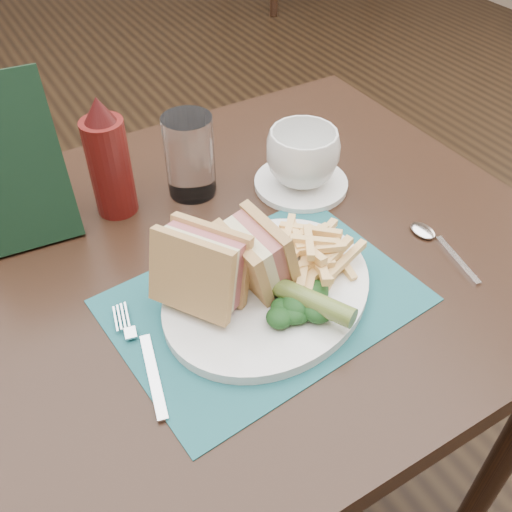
{
  "coord_description": "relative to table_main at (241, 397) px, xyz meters",
  "views": [
    {
      "loc": [
        -0.29,
        -1.03,
        1.29
      ],
      "look_at": [
        -0.01,
        -0.57,
        0.8
      ],
      "focal_mm": 40.0,
      "sensor_mm": 36.0,
      "label": 1
    }
  ],
  "objects": [
    {
      "name": "pickle_spear",
      "position": [
        0.01,
        -0.16,
        0.41
      ],
      "size": [
        0.08,
        0.12,
        0.03
      ],
      "primitive_type": "cylinder",
      "rotation": [
        1.54,
        0.0,
        0.45
      ],
      "color": "#506426",
      "rests_on": "plate"
    },
    {
      "name": "saucer",
      "position": [
        0.16,
        0.08,
        0.38
      ],
      "size": [
        0.17,
        0.17,
        0.01
      ],
      "primitive_type": "cylinder",
      "rotation": [
        0.0,
        0.0,
        -0.16
      ],
      "color": "white",
      "rests_on": "table_main"
    },
    {
      "name": "sandwich_half_b",
      "position": [
        -0.04,
        -0.09,
        0.44
      ],
      "size": [
        0.08,
        0.1,
        0.1
      ],
      "primitive_type": null,
      "rotation": [
        0.0,
        -0.24,
        0.06
      ],
      "color": "tan",
      "rests_on": "plate"
    },
    {
      "name": "spoon",
      "position": [
        0.25,
        -0.16,
        0.38
      ],
      "size": [
        0.07,
        0.15,
        0.01
      ],
      "primitive_type": null,
      "rotation": [
        0.0,
        0.0,
        -0.22
      ],
      "color": "silver",
      "rests_on": "table_main"
    },
    {
      "name": "coffee_cup",
      "position": [
        0.16,
        0.08,
        0.43
      ],
      "size": [
        0.16,
        0.16,
        0.09
      ],
      "primitive_type": "imported",
      "rotation": [
        0.0,
        0.0,
        0.84
      ],
      "color": "white",
      "rests_on": "saucer"
    },
    {
      "name": "table_main",
      "position": [
        0.0,
        0.0,
        0.0
      ],
      "size": [
        0.9,
        0.75,
        0.75
      ],
      "primitive_type": null,
      "color": "black",
      "rests_on": "ground"
    },
    {
      "name": "ketchup_bottle",
      "position": [
        -0.11,
        0.17,
        0.47
      ],
      "size": [
        0.07,
        0.07,
        0.19
      ],
      "primitive_type": null,
      "rotation": [
        0.0,
        0.0,
        0.25
      ],
      "color": "#4E0F0D",
      "rests_on": "table_main"
    },
    {
      "name": "fork",
      "position": [
        -0.19,
        -0.12,
        0.38
      ],
      "size": [
        0.07,
        0.17,
        0.01
      ],
      "primitive_type": null,
      "rotation": [
        0.0,
        0.0,
        -0.23
      ],
      "color": "silver",
      "rests_on": "placemat"
    },
    {
      "name": "sandwich_half_a",
      "position": [
        -0.11,
        -0.09,
        0.45
      ],
      "size": [
        0.12,
        0.13,
        0.11
      ],
      "primitive_type": null,
      "rotation": [
        0.0,
        0.24,
        0.57
      ],
      "color": "tan",
      "rests_on": "plate"
    },
    {
      "name": "fries_pile",
      "position": [
        0.05,
        -0.09,
        0.42
      ],
      "size": [
        0.18,
        0.2,
        0.06
      ],
      "primitive_type": null,
      "color": "#F8CA7C",
      "rests_on": "plate"
    },
    {
      "name": "placemat",
      "position": [
        -0.02,
        -0.11,
        0.38
      ],
      "size": [
        0.4,
        0.3,
        0.0
      ],
      "primitive_type": "cube",
      "rotation": [
        0.0,
        0.0,
        0.09
      ],
      "color": "#1B5459",
      "rests_on": "table_main"
    },
    {
      "name": "drinking_glass",
      "position": [
        0.01,
        0.15,
        0.44
      ],
      "size": [
        0.09,
        0.09,
        0.13
      ],
      "primitive_type": "cylinder",
      "rotation": [
        0.0,
        0.0,
        0.15
      ],
      "color": "silver",
      "rests_on": "table_main"
    },
    {
      "name": "kale_garnish",
      "position": [
        -0.0,
        -0.16,
        0.41
      ],
      "size": [
        0.11,
        0.08,
        0.03
      ],
      "primitive_type": null,
      "color": "#123415",
      "rests_on": "plate"
    },
    {
      "name": "floor",
      "position": [
        0.0,
        0.5,
        -0.38
      ],
      "size": [
        7.0,
        7.0,
        0.0
      ],
      "primitive_type": "plane",
      "color": "black",
      "rests_on": "ground"
    },
    {
      "name": "plate",
      "position": [
        -0.01,
        -0.1,
        0.38
      ],
      "size": [
        0.37,
        0.33,
        0.01
      ],
      "primitive_type": null,
      "rotation": [
        0.0,
        0.0,
        0.36
      ],
      "color": "white",
      "rests_on": "placemat"
    },
    {
      "name": "check_presenter",
      "position": [
        -0.24,
        0.18,
        0.49
      ],
      "size": [
        0.15,
        0.1,
        0.23
      ],
      "primitive_type": "cube",
      "rotation": [
        -0.31,
        0.0,
        -0.1
      ],
      "color": "black",
      "rests_on": "table_main"
    }
  ]
}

